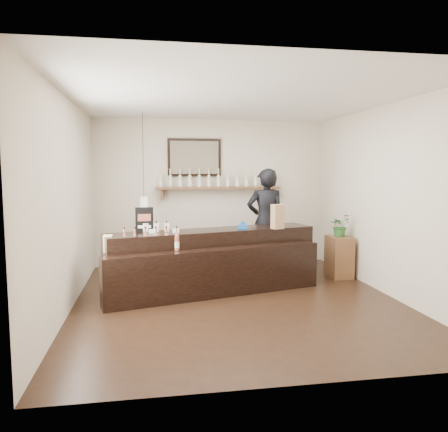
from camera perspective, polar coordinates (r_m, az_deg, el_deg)
name	(u,v)px	position (r m, az deg, el deg)	size (l,w,h in m)	color
ground	(237,300)	(6.30, 1.71, -10.95)	(5.00, 5.00, 0.00)	black
room_shell	(237,180)	(6.03, 1.77, 4.72)	(5.00, 5.00, 5.00)	beige
back_wall_decor	(206,175)	(8.35, -2.40, 5.41)	(2.66, 0.96, 1.69)	brown
counter	(214,262)	(6.71, -1.37, -6.08)	(3.35, 1.68, 1.08)	black
promo_sign	(144,220)	(6.58, -10.36, -0.47)	(0.26, 0.04, 0.37)	black
paper_bag	(277,217)	(6.88, 7.00, -0.09)	(0.21, 0.18, 0.38)	#9D784B
tape_dispenser	(243,226)	(6.81, 2.46, -1.33)	(0.14, 0.06, 0.12)	#16559E
side_cabinet	(339,257)	(7.80, 14.80, -5.17)	(0.36, 0.49, 0.71)	brown
potted_plant	(340,225)	(7.72, 14.91, -1.19)	(0.35, 0.30, 0.39)	#2A6227
shopkeeper	(266,214)	(7.77, 5.46, 0.20)	(0.77, 0.51, 2.11)	black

